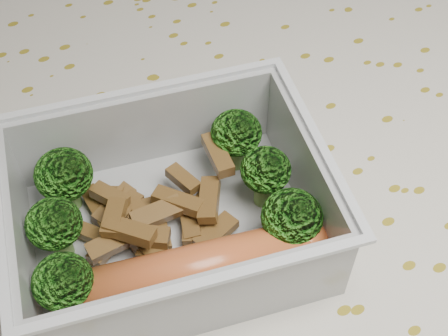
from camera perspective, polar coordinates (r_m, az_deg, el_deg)
name	(u,v)px	position (r m, az deg, el deg)	size (l,w,h in m)	color
dining_table	(231,246)	(0.53, 0.67, -7.18)	(1.40, 0.90, 0.75)	brown
tablecloth	(232,212)	(0.49, 0.73, -4.07)	(1.46, 0.96, 0.19)	beige
lunch_container	(171,218)	(0.41, -4.91, -4.54)	(0.23, 0.19, 0.07)	silver
broccoli_florets	(165,200)	(0.40, -5.41, -2.89)	(0.18, 0.14, 0.05)	#608C3F
meat_pile	(153,217)	(0.42, -6.52, -4.45)	(0.12, 0.09, 0.03)	brown
sausage	(194,270)	(0.39, -2.80, -9.30)	(0.17, 0.06, 0.03)	#C65A2B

